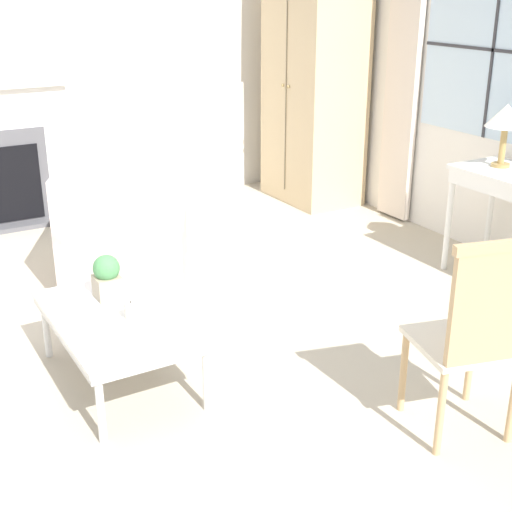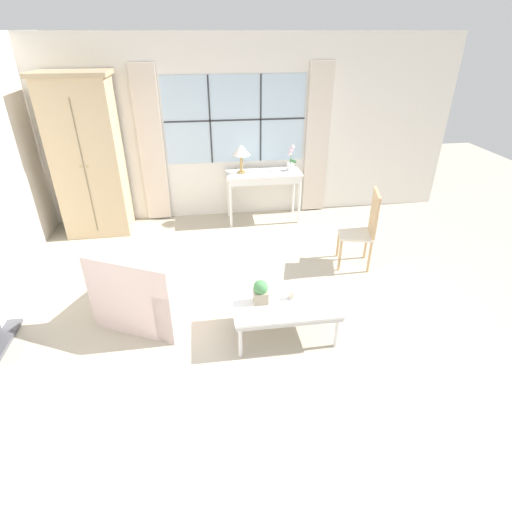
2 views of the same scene
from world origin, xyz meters
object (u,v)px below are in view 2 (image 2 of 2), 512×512
(armoire, at_px, (88,158))
(potted_orchid, at_px, (291,161))
(potted_plant_small, at_px, (261,291))
(pillar_candle, at_px, (292,295))
(table_lamp, at_px, (241,151))
(console_table, at_px, (263,178))
(armchair_upholstered, at_px, (150,293))
(coffee_table, at_px, (284,305))
(side_chair_wooden, at_px, (365,226))

(armoire, bearing_deg, potted_orchid, 1.68)
(potted_plant_small, xyz_separation_m, pillar_candle, (0.33, 0.01, -0.08))
(armoire, distance_m, potted_plant_small, 3.61)
(table_lamp, distance_m, pillar_candle, 3.00)
(console_table, bearing_deg, table_lamp, 176.28)
(potted_plant_small, bearing_deg, armchair_upholstered, 157.02)
(pillar_candle, bearing_deg, coffee_table, -155.07)
(side_chair_wooden, xyz_separation_m, coffee_table, (-1.32, -1.25, -0.22))
(table_lamp, relative_size, side_chair_wooden, 0.43)
(armoire, distance_m, potted_orchid, 3.08)
(armchair_upholstered, xyz_separation_m, coffee_table, (1.40, -0.52, 0.08))
(potted_orchid, bearing_deg, armoire, -178.32)
(armoire, xyz_separation_m, pillar_candle, (2.46, -2.83, -0.72))
(table_lamp, bearing_deg, armoire, -178.28)
(side_chair_wooden, bearing_deg, pillar_candle, -135.58)
(side_chair_wooden, height_order, potted_plant_small, side_chair_wooden)
(potted_orchid, xyz_separation_m, side_chair_wooden, (0.62, -1.72, -0.38))
(pillar_candle, bearing_deg, console_table, 86.86)
(potted_orchid, height_order, pillar_candle, potted_orchid)
(table_lamp, bearing_deg, pillar_candle, -86.16)
(armoire, relative_size, pillar_candle, 21.42)
(potted_plant_small, bearing_deg, table_lamp, 87.37)
(potted_orchid, height_order, coffee_table, potted_orchid)
(armchair_upholstered, bearing_deg, potted_orchid, 49.42)
(armoire, distance_m, pillar_candle, 3.82)
(console_table, bearing_deg, potted_orchid, 5.69)
(side_chair_wooden, xyz_separation_m, potted_plant_small, (-1.56, -1.22, -0.05))
(console_table, distance_m, potted_plant_small, 2.94)
(table_lamp, distance_m, side_chair_wooden, 2.29)
(table_lamp, bearing_deg, side_chair_wooden, -49.92)
(potted_orchid, distance_m, potted_plant_small, 3.11)
(table_lamp, distance_m, coffee_table, 3.05)
(console_table, height_order, armchair_upholstered, armchair_upholstered)
(console_table, xyz_separation_m, table_lamp, (-0.35, 0.02, 0.44))
(armoire, height_order, potted_plant_small, armoire)
(potted_orchid, xyz_separation_m, potted_plant_small, (-0.94, -2.94, -0.43))
(potted_orchid, distance_m, armchair_upholstered, 3.29)
(armchair_upholstered, distance_m, pillar_candle, 1.57)
(potted_orchid, xyz_separation_m, armchair_upholstered, (-2.09, -2.44, -0.68))
(console_table, relative_size, coffee_table, 1.12)
(potted_orchid, distance_m, pillar_candle, 3.03)
(table_lamp, bearing_deg, coffee_table, -87.95)
(coffee_table, bearing_deg, armoire, 129.54)
(armchair_upholstered, distance_m, side_chair_wooden, 2.83)
(pillar_candle, bearing_deg, potted_orchid, 78.25)
(potted_orchid, bearing_deg, pillar_candle, -101.75)
(side_chair_wooden, distance_m, pillar_candle, 1.73)
(coffee_table, bearing_deg, console_table, 85.16)
(console_table, distance_m, coffee_table, 2.95)
(armoire, distance_m, armchair_upholstered, 2.70)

